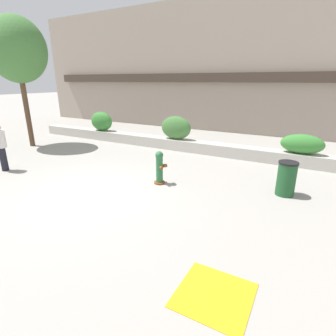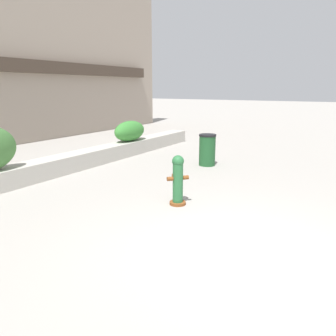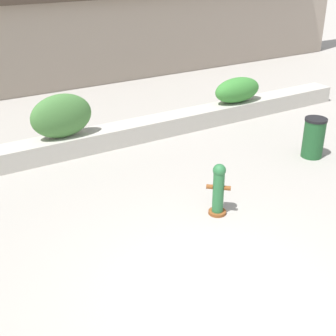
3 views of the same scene
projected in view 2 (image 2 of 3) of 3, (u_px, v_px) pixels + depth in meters
ground_plane at (230, 252)px, 5.02m from camera, size 120.00×120.00×0.00m
hedge_bush_2 at (130, 131)px, 12.22m from camera, size 1.57×0.69×0.75m
fire_hydrant at (178, 180)px, 6.94m from camera, size 0.50×0.50×1.08m
trash_bin at (207, 150)px, 10.50m from camera, size 0.55×0.55×1.01m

